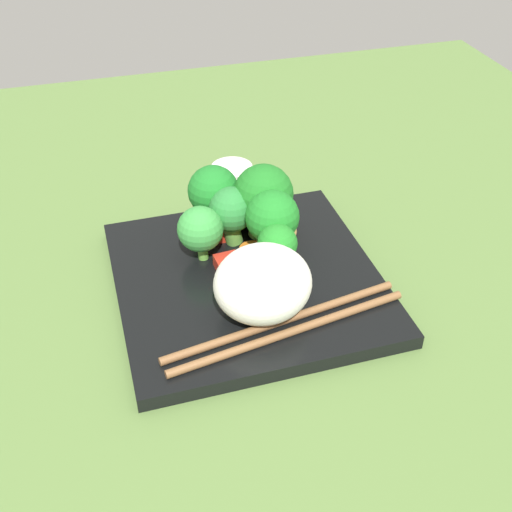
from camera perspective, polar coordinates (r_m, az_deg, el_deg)
name	(u,v)px	position (r cm, az deg, el deg)	size (l,w,h in cm)	color
ground_plane	(247,294)	(61.46, -0.79, -3.43)	(110.00, 110.00, 2.00)	#567639
square_plate	(247,281)	(60.35, -0.81, -2.21)	(24.12, 24.12, 1.41)	black
rice_mound	(267,283)	(54.15, 0.97, -2.39)	(8.53, 8.02, 6.29)	white
broccoli_floret_0	(233,211)	(62.03, -2.04, 4.05)	(4.45, 4.45, 6.21)	#5E9A3C
broccoli_floret_1	(200,229)	(60.43, -4.99, 2.37)	(4.40, 4.40, 5.48)	#5D9D39
broccoli_floret_2	(272,218)	(59.94, 1.46, 3.44)	(5.13, 5.13, 6.98)	#5B9439
broccoli_floret_3	(213,192)	(64.07, -3.83, 5.72)	(5.14, 5.14, 6.96)	#73A954
broccoli_floret_4	(277,245)	(57.94, 1.91, 0.95)	(3.68, 3.68, 5.42)	#56963B
broccoli_floret_5	(263,196)	(62.50, 0.66, 5.39)	(5.90, 5.90, 7.93)	#709F45
carrot_slice_0	(250,265)	(60.56, -0.58, -0.84)	(2.33, 2.33, 0.57)	orange
carrot_slice_1	(270,218)	(66.90, 1.22, 3.40)	(2.40, 2.40, 0.61)	orange
carrot_slice_2	(252,251)	(62.32, -0.36, 0.48)	(2.51, 2.51, 0.62)	orange
pepper_chunk_0	(247,274)	(58.39, -0.77, -1.64)	(2.88, 2.96, 1.99)	red
pepper_chunk_1	(228,263)	(60.33, -2.55, -0.66)	(2.12, 2.25, 1.21)	red
pepper_chunk_2	(216,230)	(64.51, -3.62, 2.32)	(2.80, 2.26, 1.45)	red
chicken_piece_0	(287,219)	(65.55, 2.78, 3.34)	(2.78, 2.12, 2.10)	tan
chicken_piece_1	(282,231)	(63.90, 2.37, 2.26)	(3.22, 2.89, 1.96)	tan
chicken_piece_2	(242,213)	(65.82, -1.26, 3.81)	(3.52, 3.32, 2.61)	tan
chopstick_pair	(286,326)	(54.28, 2.73, -6.29)	(5.80, 22.03, 0.72)	brown
sauce_cup	(232,174)	(76.19, -2.16, 7.36)	(4.89, 4.89, 1.88)	silver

